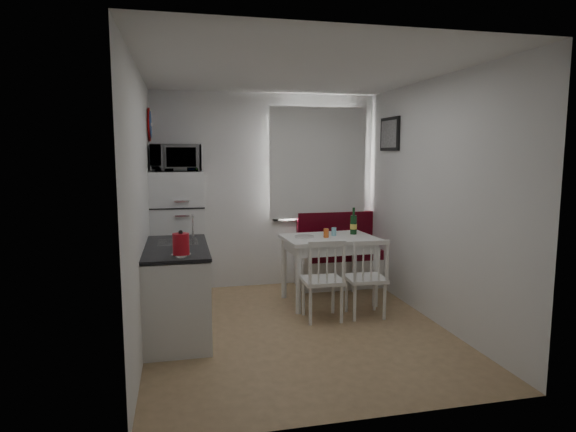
% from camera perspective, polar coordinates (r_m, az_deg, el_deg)
% --- Properties ---
extents(floor, '(3.00, 3.50, 0.02)m').
position_cam_1_polar(floor, '(5.12, 1.09, -13.27)').
color(floor, '#9A7B52').
rests_on(floor, ground).
extents(ceiling, '(3.00, 3.50, 0.02)m').
position_cam_1_polar(ceiling, '(4.85, 1.17, 16.82)').
color(ceiling, white).
rests_on(ceiling, wall_back).
extents(wall_back, '(3.00, 0.02, 2.60)m').
position_cam_1_polar(wall_back, '(6.52, -2.57, 2.97)').
color(wall_back, white).
rests_on(wall_back, floor).
extents(wall_front, '(3.00, 0.02, 2.60)m').
position_cam_1_polar(wall_front, '(3.16, 8.77, -2.00)').
color(wall_front, white).
rests_on(wall_front, floor).
extents(wall_left, '(0.02, 3.50, 2.60)m').
position_cam_1_polar(wall_left, '(4.69, -16.97, 0.86)').
color(wall_left, white).
rests_on(wall_left, floor).
extents(wall_right, '(0.02, 3.50, 2.60)m').
position_cam_1_polar(wall_right, '(5.37, 16.86, 1.68)').
color(wall_right, white).
rests_on(wall_right, floor).
extents(window, '(1.22, 0.06, 1.47)m').
position_cam_1_polar(window, '(6.63, 3.45, 5.86)').
color(window, white).
rests_on(window, wall_back).
extents(curtain, '(1.35, 0.02, 1.50)m').
position_cam_1_polar(curtain, '(6.56, 3.63, 6.28)').
color(curtain, white).
rests_on(curtain, wall_back).
extents(kitchen_counter, '(0.62, 1.32, 1.16)m').
position_cam_1_polar(kitchen_counter, '(4.99, -12.99, -8.51)').
color(kitchen_counter, white).
rests_on(kitchen_counter, floor).
extents(wall_sign, '(0.03, 0.40, 0.40)m').
position_cam_1_polar(wall_sign, '(6.11, -16.02, 10.36)').
color(wall_sign, '#1A4DA1').
rests_on(wall_sign, wall_left).
extents(picture_frame, '(0.04, 0.52, 0.42)m').
position_cam_1_polar(picture_frame, '(6.32, 11.94, 9.48)').
color(picture_frame, black).
rests_on(picture_frame, wall_right).
extents(bench, '(1.39, 0.54, 1.00)m').
position_cam_1_polar(bench, '(6.72, 7.00, -5.31)').
color(bench, white).
rests_on(bench, floor).
extents(dining_table, '(1.12, 0.81, 0.81)m').
position_cam_1_polar(dining_table, '(5.83, 4.85, -3.33)').
color(dining_table, white).
rests_on(dining_table, floor).
extents(chair_left, '(0.44, 0.42, 0.49)m').
position_cam_1_polar(chair_left, '(5.18, 4.40, -6.56)').
color(chair_left, white).
rests_on(chair_left, floor).
extents(chair_right, '(0.44, 0.42, 0.48)m').
position_cam_1_polar(chair_right, '(5.35, 9.56, -6.29)').
color(chair_right, white).
rests_on(chair_right, floor).
extents(fridge, '(0.64, 0.64, 1.59)m').
position_cam_1_polar(fridge, '(6.13, -12.88, -2.25)').
color(fridge, white).
rests_on(fridge, floor).
extents(microwave, '(0.59, 0.40, 0.33)m').
position_cam_1_polar(microwave, '(6.00, -13.15, 6.74)').
color(microwave, white).
rests_on(microwave, fridge).
extents(kettle, '(0.17, 0.17, 0.23)m').
position_cam_1_polar(kettle, '(4.34, -12.57, -3.29)').
color(kettle, red).
rests_on(kettle, kitchen_counter).
extents(wine_bottle, '(0.08, 0.08, 0.33)m').
position_cam_1_polar(wine_bottle, '(6.00, 7.78, -0.58)').
color(wine_bottle, '#123A19').
rests_on(wine_bottle, dining_table).
extents(drinking_glass_orange, '(0.06, 0.06, 0.11)m').
position_cam_1_polar(drinking_glass_orange, '(5.75, 4.54, -2.03)').
color(drinking_glass_orange, orange).
rests_on(drinking_glass_orange, dining_table).
extents(drinking_glass_blue, '(0.06, 0.06, 0.10)m').
position_cam_1_polar(drinking_glass_blue, '(5.88, 5.46, -1.85)').
color(drinking_glass_blue, '#88D1E7').
rests_on(drinking_glass_blue, dining_table).
extents(plate, '(0.23, 0.23, 0.02)m').
position_cam_1_polar(plate, '(5.75, 1.95, -2.45)').
color(plate, white).
rests_on(plate, dining_table).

